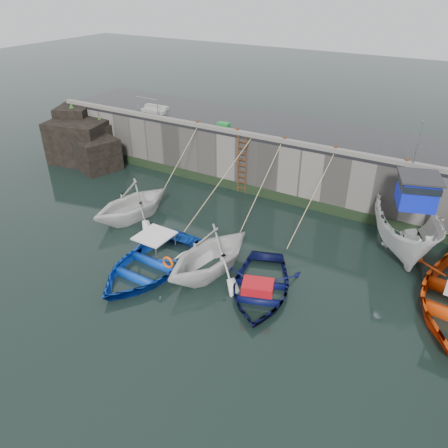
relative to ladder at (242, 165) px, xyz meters
The scene contains 23 objects.
ground 10.24m from the ladder, 78.60° to the right, with size 120.00×120.00×0.00m, color black.
quay_back 3.27m from the ladder, 52.28° to the left, with size 30.00×5.00×3.00m, color slate.
road_back 3.59m from the ladder, 52.28° to the left, with size 30.00×5.00×0.16m, color black.
kerb_back 2.62m from the ladder, ahead, with size 30.00×0.30×0.20m, color slate.
algae_back 2.41m from the ladder, ahead, with size 30.00×0.08×0.50m, color black.
rock_outcrop 10.95m from the ladder, behind, with size 5.85×4.24×3.41m.
ladder is the anchor object (origin of this frame).
boat_near_white 6.35m from the ladder, 121.53° to the right, with size 3.71×4.30×2.27m, color silver.
boat_near_white_rope 3.83m from the ladder, 157.57° to the right, with size 0.04×3.84×3.10m, color tan, non-canonical shape.
boat_near_blue 8.43m from the ladder, 88.46° to the right, with size 3.74×5.24×1.09m, color #0B39AF.
boat_near_blue_rope 3.27m from the ladder, 85.54° to the right, with size 0.04×6.41×3.10m, color tan, non-canonical shape.
boat_near_blacktrim 7.70m from the ladder, 71.25° to the right, with size 3.83×4.43×2.34m, color silver.
boat_near_blacktrim_rope 3.68m from the ladder, 43.21° to the right, with size 0.04×5.39×3.10m, color tan, non-canonical shape.
boat_near_navy 8.77m from the ladder, 56.86° to the right, with size 3.25×4.54×0.94m, color #090D3B.
boat_near_navy_rope 5.49m from the ladder, 26.17° to the right, with size 0.04×5.46×3.10m, color tan, non-canonical shape.
boat_far_white 8.75m from the ladder, ahead, with size 4.45×7.14×5.58m.
fish_crate 2.43m from the ladder, 155.51° to the left, with size 0.66×0.40×0.31m, color #167A2C.
railing 7.10m from the ladder, 168.83° to the left, with size 1.60×1.05×1.00m.
bollard_a 3.47m from the ladder, behind, with size 0.18×0.18×0.28m, color #3F1E0F.
bollard_b 1.81m from the ladder, 146.14° to the left, with size 0.18×0.18×0.28m, color #3F1E0F.
bollard_c 2.81m from the ladder, ahead, with size 0.18×0.18×0.28m, color #3F1E0F.
bollard_d 5.11m from the ladder, ahead, with size 0.18×0.18×0.28m, color #3F1E0F.
bollard_e 8.19m from the ladder, ahead, with size 0.18×0.18×0.28m, color #3F1E0F.
Camera 1 is at (8.18, -9.27, 10.52)m, focal length 35.00 mm.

